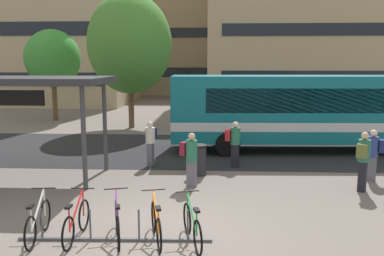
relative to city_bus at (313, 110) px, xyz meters
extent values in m
plane|color=#6B605B|center=(-5.42, -9.07, -1.78)|extent=(200.00, 200.00, 0.00)
cube|color=#232326|center=(-5.42, 0.00, -1.77)|extent=(80.00, 7.20, 0.01)
cube|color=#0F6070|center=(0.06, 0.00, 0.07)|extent=(12.09, 2.99, 2.70)
cube|color=silver|center=(0.06, 0.00, -0.58)|extent=(12.11, 3.01, 0.36)
cube|color=black|center=(-5.38, -0.20, 1.20)|extent=(1.08, 2.33, 0.40)
cube|color=black|center=(-5.91, -0.22, 0.34)|extent=(0.16, 2.19, 1.40)
cube|color=black|center=(0.41, -1.23, 0.48)|extent=(9.84, 0.42, 0.97)
cube|color=black|center=(0.32, 1.26, 0.48)|extent=(9.84, 0.42, 0.97)
cylinder|color=black|center=(-3.61, -1.29, -1.28)|extent=(1.01, 0.34, 1.00)
cylinder|color=black|center=(-3.70, 1.02, -1.28)|extent=(1.01, 0.34, 1.00)
cube|color=#47474C|center=(-6.26, -9.42, -1.75)|extent=(4.11, 0.21, 0.06)
cylinder|color=#47474C|center=(-7.80, -9.46, -1.43)|extent=(0.04, 0.04, 0.70)
cylinder|color=#47474C|center=(-6.78, -9.43, -1.43)|extent=(0.04, 0.04, 0.70)
cylinder|color=#47474C|center=(-5.75, -9.40, -1.43)|extent=(0.04, 0.04, 0.70)
cylinder|color=#47474C|center=(-4.72, -9.37, -1.43)|extent=(0.04, 0.04, 0.70)
torus|color=black|center=(-7.95, -8.92, -1.42)|extent=(0.12, 0.70, 0.70)
torus|color=black|center=(-7.84, -9.93, -1.42)|extent=(0.12, 0.70, 0.70)
cube|color=silver|center=(-7.90, -9.41, -1.11)|extent=(0.13, 0.92, 0.58)
cylinder|color=silver|center=(-7.85, -9.83, -1.16)|extent=(0.03, 0.03, 0.55)
cube|color=black|center=(-7.85, -9.83, -0.90)|extent=(0.12, 0.23, 0.05)
cylinder|color=silver|center=(-7.95, -8.94, -1.11)|extent=(0.04, 0.04, 0.65)
cylinder|color=black|center=(-7.95, -8.94, -0.80)|extent=(0.52, 0.08, 0.03)
torus|color=black|center=(-7.08, -8.88, -1.42)|extent=(0.04, 0.70, 0.70)
torus|color=black|center=(-7.08, -9.90, -1.42)|extent=(0.04, 0.70, 0.70)
cube|color=red|center=(-7.08, -9.37, -1.11)|extent=(0.03, 0.92, 0.58)
cylinder|color=red|center=(-7.08, -9.80, -1.16)|extent=(0.03, 0.03, 0.55)
cube|color=black|center=(-7.08, -9.80, -0.90)|extent=(0.10, 0.22, 0.05)
cylinder|color=red|center=(-7.08, -8.90, -1.11)|extent=(0.03, 0.03, 0.65)
cylinder|color=black|center=(-7.08, -8.90, -0.80)|extent=(0.52, 0.03, 0.03)
torus|color=black|center=(-6.35, -8.87, -1.42)|extent=(0.23, 0.69, 0.70)
torus|color=black|center=(-6.08, -9.85, -1.42)|extent=(0.23, 0.69, 0.70)
cube|color=#702893|center=(-6.22, -9.34, -1.11)|extent=(0.27, 0.90, 0.58)
cylinder|color=#702893|center=(-6.11, -9.76, -1.16)|extent=(0.04, 0.04, 0.55)
cube|color=black|center=(-6.11, -9.76, -0.90)|extent=(0.15, 0.24, 0.05)
cylinder|color=#702893|center=(-6.34, -8.89, -1.11)|extent=(0.04, 0.04, 0.65)
cylinder|color=black|center=(-6.34, -8.89, -0.80)|extent=(0.51, 0.16, 0.03)
torus|color=black|center=(-5.51, -8.92, -1.42)|extent=(0.22, 0.69, 0.70)
torus|color=black|center=(-5.26, -9.90, -1.42)|extent=(0.22, 0.69, 0.70)
cube|color=orange|center=(-5.39, -9.39, -1.11)|extent=(0.26, 0.90, 0.58)
cylinder|color=orange|center=(-5.28, -9.81, -1.16)|extent=(0.04, 0.04, 0.55)
cube|color=black|center=(-5.28, -9.81, -0.90)|extent=(0.15, 0.24, 0.05)
cylinder|color=orange|center=(-5.50, -8.93, -1.11)|extent=(0.04, 0.04, 0.65)
cylinder|color=black|center=(-5.50, -8.93, -0.80)|extent=(0.51, 0.15, 0.03)
torus|color=black|center=(-4.76, -8.98, -1.42)|extent=(0.23, 0.69, 0.70)
torus|color=black|center=(-4.49, -9.97, -1.42)|extent=(0.23, 0.69, 0.70)
cube|color=#1E7F38|center=(-4.63, -9.46, -1.11)|extent=(0.27, 0.90, 0.58)
cylinder|color=#1E7F38|center=(-4.52, -9.87, -1.16)|extent=(0.04, 0.04, 0.55)
cube|color=black|center=(-4.52, -9.87, -0.90)|extent=(0.15, 0.24, 0.05)
cylinder|color=#1E7F38|center=(-4.76, -9.00, -1.11)|extent=(0.04, 0.04, 0.65)
cylinder|color=black|center=(-4.76, -9.00, -0.80)|extent=(0.51, 0.16, 0.03)
cylinder|color=#38383D|center=(-7.98, -5.91, -0.23)|extent=(0.14, 0.14, 3.08)
cylinder|color=#38383D|center=(-7.95, -3.63, -0.23)|extent=(0.14, 0.14, 3.08)
cube|color=#28282D|center=(-10.91, -4.74, 1.41)|extent=(6.72, 3.14, 0.20)
cube|color=black|center=(0.16, -5.67, -1.33)|extent=(0.31, 0.33, 0.89)
cylinder|color=#23664C|center=(0.16, -5.67, -0.56)|extent=(0.47, 0.47, 0.65)
sphere|color=tan|center=(0.16, -5.67, -0.13)|extent=(0.22, 0.22, 0.22)
cube|color=#56602D|center=(0.02, -5.89, -0.53)|extent=(0.33, 0.30, 0.40)
cube|color=#565660|center=(-4.85, -5.45, -1.37)|extent=(0.32, 0.30, 0.80)
cylinder|color=#23664C|center=(-4.85, -5.45, -0.66)|extent=(0.46, 0.46, 0.63)
sphere|color=tan|center=(-4.85, -5.45, -0.23)|extent=(0.22, 0.22, 0.22)
cube|color=maroon|center=(-5.07, -5.32, -0.63)|extent=(0.29, 0.33, 0.40)
cube|color=#565660|center=(0.83, -4.57, -1.37)|extent=(0.30, 0.25, 0.80)
cylinder|color=navy|center=(0.83, -4.57, -0.66)|extent=(0.41, 0.41, 0.63)
sphere|color=beige|center=(0.83, -4.57, -0.23)|extent=(0.22, 0.22, 0.22)
cube|color=navy|center=(1.08, -4.63, -0.63)|extent=(0.24, 0.31, 0.40)
cube|color=#565660|center=(-6.48, -2.96, -1.35)|extent=(0.25, 0.30, 0.84)
cylinder|color=beige|center=(-6.48, -2.96, -0.65)|extent=(0.40, 0.40, 0.57)
sphere|color=beige|center=(-6.48, -2.96, -0.25)|extent=(0.22, 0.22, 0.22)
cube|color=navy|center=(-6.43, -2.70, -0.62)|extent=(0.31, 0.23, 0.40)
cube|color=black|center=(-3.41, -3.02, -1.36)|extent=(0.30, 0.26, 0.83)
cylinder|color=#23664C|center=(-3.41, -3.02, -0.64)|extent=(0.41, 0.41, 0.61)
sphere|color=beige|center=(-3.41, -3.02, -0.23)|extent=(0.22, 0.22, 0.22)
cube|color=#B21E23|center=(-3.66, -2.96, -0.61)|extent=(0.24, 0.31, 0.40)
cylinder|color=#232328|center=(-4.69, -4.13, -1.30)|extent=(0.52, 0.52, 0.95)
cylinder|color=black|center=(-4.69, -4.13, -0.79)|extent=(0.55, 0.55, 0.08)
cylinder|color=brown|center=(-8.94, 5.91, -0.57)|extent=(0.32, 0.32, 2.41)
ellipsoid|color=#427A2D|center=(-8.94, 5.91, 3.02)|extent=(4.76, 4.76, 5.61)
cylinder|color=brown|center=(-14.56, 8.78, -0.55)|extent=(0.32, 0.32, 2.45)
ellipsoid|color=#388433|center=(-14.56, 8.78, 2.25)|extent=(3.53, 3.53, 3.69)
cube|color=tan|center=(-21.60, 21.77, 6.29)|extent=(19.10, 12.44, 16.13)
cube|color=black|center=(-21.60, 15.52, 0.64)|extent=(16.80, 0.06, 1.10)
cube|color=black|center=(5.91, 20.17, 0.73)|extent=(18.78, 0.06, 1.10)
cube|color=black|center=(5.91, 20.17, 4.90)|extent=(18.78, 0.06, 1.10)
cube|color=tan|center=(-9.01, 36.61, 4.91)|extent=(19.36, 13.23, 13.38)
cube|color=black|center=(-9.01, 29.97, 0.90)|extent=(17.03, 0.06, 1.10)
cube|color=black|center=(-9.01, 29.97, 5.36)|extent=(17.03, 0.06, 1.10)
camera|label=1|loc=(-4.22, -17.52, 1.94)|focal=38.43mm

